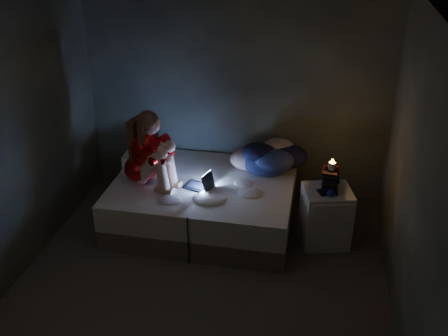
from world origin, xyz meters
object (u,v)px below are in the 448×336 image
(woman, at_px, (139,147))
(laptop, at_px, (198,179))
(nightstand, at_px, (325,216))
(phone, at_px, (320,192))
(bed, at_px, (204,203))
(candle, at_px, (332,167))

(woman, bearing_deg, laptop, 14.65)
(nightstand, distance_m, phone, 0.34)
(laptop, relative_size, nightstand, 0.47)
(nightstand, bearing_deg, woman, 166.68)
(bed, height_order, woman, woman)
(laptop, xyz_separation_m, candle, (1.40, 0.04, 0.27))
(bed, xyz_separation_m, nightstand, (1.37, -0.10, 0.05))
(bed, height_order, candle, candle)
(phone, bearing_deg, laptop, 169.42)
(nightstand, relative_size, phone, 4.64)
(bed, height_order, laptop, laptop)
(bed, distance_m, laptop, 0.40)
(laptop, xyz_separation_m, nightstand, (1.39, 0.03, -0.33))
(laptop, relative_size, candle, 3.78)
(nightstand, bearing_deg, phone, -162.34)
(laptop, bearing_deg, candle, 18.95)
(nightstand, xyz_separation_m, phone, (-0.08, -0.05, 0.33))
(bed, relative_size, phone, 14.22)
(phone, bearing_deg, candle, 25.14)
(bed, relative_size, woman, 2.27)
(phone, bearing_deg, nightstand, 22.69)
(woman, distance_m, laptop, 0.72)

